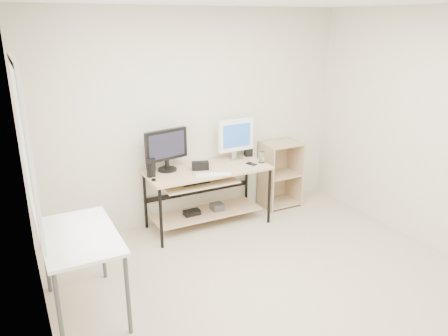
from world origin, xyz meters
name	(u,v)px	position (x,y,z in m)	size (l,w,h in m)	color
room	(274,162)	(-0.14, 0.04, 1.32)	(4.01, 4.01, 2.62)	#C1B094
desk	(206,185)	(-0.03, 1.66, 0.54)	(1.50, 0.65, 0.75)	tan
side_table	(80,243)	(-1.68, 0.60, 0.67)	(0.60, 1.00, 0.75)	white
shelf_unit	(279,173)	(1.15, 1.82, 0.45)	(0.50, 0.40, 0.90)	tan
black_monitor	(166,147)	(-0.46, 1.81, 1.03)	(0.54, 0.23, 0.50)	black
white_imac	(236,136)	(0.48, 1.83, 1.05)	(0.49, 0.16, 0.52)	silver
keyboard	(213,175)	(-0.04, 1.41, 0.76)	(0.40, 0.11, 0.01)	white
mouse	(205,167)	(-0.03, 1.68, 0.77)	(0.07, 0.11, 0.04)	#AEAEB3
center_speaker	(200,166)	(-0.10, 1.65, 0.80)	(0.20, 0.09, 0.10)	black
speaker_left	(151,167)	(-0.69, 1.70, 0.86)	(0.12, 0.12, 0.20)	black
speaker_right	(248,152)	(0.69, 1.88, 0.81)	(0.09, 0.09, 0.11)	black
audio_controller	(151,170)	(-0.70, 1.68, 0.83)	(0.08, 0.05, 0.16)	black
volume_puck	(154,180)	(-0.71, 1.54, 0.76)	(0.05, 0.05, 0.02)	black
smartphone	(251,164)	(0.55, 1.55, 0.76)	(0.07, 0.13, 0.01)	black
coaster	(261,162)	(0.69, 1.55, 0.75)	(0.09, 0.09, 0.01)	#A37B49
drinking_glass	(262,157)	(0.69, 1.55, 0.83)	(0.07, 0.07, 0.14)	white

